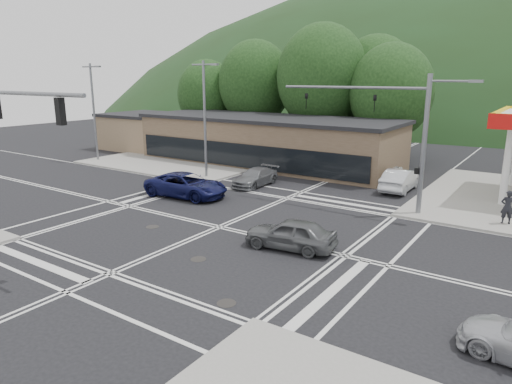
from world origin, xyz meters
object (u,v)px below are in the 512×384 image
Objects in this scene: car_northbound at (255,177)px; car_grey_center at (291,234)px; car_blue_west at (186,185)px; car_queue_a at (400,180)px; car_queue_b at (387,170)px; pedestrian at (507,207)px.

car_grey_center is at bearing -48.63° from car_northbound.
car_grey_center is (10.55, -4.38, -0.07)m from car_blue_west.
car_queue_a is at bearing 168.49° from car_grey_center.
car_queue_b is (9.25, 13.15, -0.11)m from car_blue_west.
pedestrian reaches higher than car_grey_center.
car_northbound is (2.04, 5.20, -0.15)m from car_blue_west.
car_queue_a is (0.79, 14.08, 0.05)m from car_grey_center.
car_queue_b is 12.34m from pedestrian.
car_grey_center is 12.81m from car_northbound.
pedestrian reaches higher than car_northbound.
car_blue_west is 3.11× the size of pedestrian.
car_grey_center is 2.33× the size of pedestrian.
car_blue_west is 1.42× the size of car_queue_b.
car_queue_b is at bearing -40.42° from car_blue_west.
car_queue_b is 10.73m from car_northbound.
car_queue_a is at bearing -51.87° from pedestrian.
car_blue_west is at bearing -120.84° from car_grey_center.
car_queue_b is at bearing 175.95° from car_grey_center.
car_grey_center is 12.29m from pedestrian.
car_queue_a is at bearing -54.76° from car_blue_west.
car_blue_west is 1.30× the size of car_northbound.
car_grey_center is at bearing 31.22° from pedestrian.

